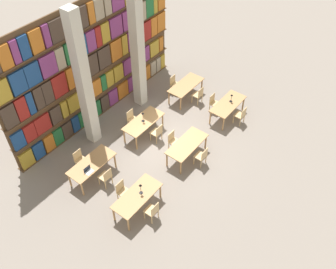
{
  "coord_description": "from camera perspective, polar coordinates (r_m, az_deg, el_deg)",
  "views": [
    {
      "loc": [
        -8.73,
        -6.81,
        11.56
      ],
      "look_at": [
        0.0,
        -0.12,
        0.7
      ],
      "focal_mm": 40.0,
      "sensor_mm": 36.0,
      "label": 1
    }
  ],
  "objects": [
    {
      "name": "ground_plane",
      "position": [
        16.0,
        -0.33,
        -1.6
      ],
      "size": [
        40.0,
        40.0,
        0.0
      ],
      "primitive_type": "plane",
      "color": "gray"
    },
    {
      "name": "bookshelf_bank",
      "position": [
        16.28,
        -10.98,
        10.86
      ],
      "size": [
        9.38,
        0.35,
        5.5
      ],
      "color": "brown",
      "rests_on": "ground_plane"
    },
    {
      "name": "pillar_left",
      "position": [
        14.68,
        -12.75,
        7.77
      ],
      "size": [
        0.46,
        0.46,
        6.0
      ],
      "color": "beige",
      "rests_on": "ground_plane"
    },
    {
      "name": "pillar_center",
      "position": [
        16.44,
        -4.69,
        13.11
      ],
      "size": [
        0.46,
        0.46,
        6.0
      ],
      "color": "beige",
      "rests_on": "ground_plane"
    },
    {
      "name": "reading_table_0",
      "position": [
        13.46,
        -4.72,
        -9.46
      ],
      "size": [
        1.93,
        0.84,
        0.78
      ],
      "color": "tan",
      "rests_on": "ground_plane"
    },
    {
      "name": "chair_0",
      "position": [
        13.34,
        -2.38,
        -11.53
      ],
      "size": [
        0.42,
        0.4,
        0.89
      ],
      "color": "tan",
      "rests_on": "ground_plane"
    },
    {
      "name": "chair_1",
      "position": [
        13.93,
        -6.93,
        -8.52
      ],
      "size": [
        0.42,
        0.4,
        0.89
      ],
      "rotation": [
        0.0,
        0.0,
        3.14
      ],
      "color": "tan",
      "rests_on": "ground_plane"
    },
    {
      "name": "desk_lamp_0",
      "position": [
        13.18,
        -4.2,
        -8.02
      ],
      "size": [
        0.14,
        0.14,
        0.49
      ],
      "color": "black",
      "rests_on": "reading_table_0"
    },
    {
      "name": "reading_table_1",
      "position": [
        15.06,
        2.91,
        -1.64
      ],
      "size": [
        1.93,
        0.84,
        0.78
      ],
      "color": "tan",
      "rests_on": "ground_plane"
    },
    {
      "name": "chair_2",
      "position": [
        14.98,
        5.16,
        -3.29
      ],
      "size": [
        0.42,
        0.4,
        0.89
      ],
      "color": "tan",
      "rests_on": "ground_plane"
    },
    {
      "name": "chair_3",
      "position": [
        15.51,
        0.83,
        -0.95
      ],
      "size": [
        0.42,
        0.4,
        0.89
      ],
      "rotation": [
        0.0,
        0.0,
        3.14
      ],
      "color": "tan",
      "rests_on": "ground_plane"
    },
    {
      "name": "reading_table_2",
      "position": [
        17.08,
        9.11,
        4.45
      ],
      "size": [
        1.93,
        0.84,
        0.78
      ],
      "color": "tan",
      "rests_on": "ground_plane"
    },
    {
      "name": "chair_4",
      "position": [
        16.98,
        11.04,
        2.94
      ],
      "size": [
        0.42,
        0.4,
        0.89
      ],
      "color": "tan",
      "rests_on": "ground_plane"
    },
    {
      "name": "chair_5",
      "position": [
        17.45,
        7.02,
        4.85
      ],
      "size": [
        0.42,
        0.4,
        0.89
      ],
      "rotation": [
        0.0,
        0.0,
        3.14
      ],
      "color": "tan",
      "rests_on": "ground_plane"
    },
    {
      "name": "desk_lamp_1",
      "position": [
        16.98,
        9.66,
        5.69
      ],
      "size": [
        0.14,
        0.14,
        0.41
      ],
      "color": "black",
      "rests_on": "reading_table_2"
    },
    {
      "name": "reading_table_3",
      "position": [
        14.65,
        -11.54,
        -4.52
      ],
      "size": [
        1.93,
        0.84,
        0.78
      ],
      "color": "tan",
      "rests_on": "ground_plane"
    },
    {
      "name": "chair_6",
      "position": [
        14.43,
        -9.44,
        -6.33
      ],
      "size": [
        0.42,
        0.4,
        0.89
      ],
      "color": "tan",
      "rests_on": "ground_plane"
    },
    {
      "name": "chair_7",
      "position": [
        15.2,
        -13.24,
        -3.73
      ],
      "size": [
        0.42,
        0.4,
        0.89
      ],
      "rotation": [
        0.0,
        0.0,
        3.14
      ],
      "color": "tan",
      "rests_on": "ground_plane"
    },
    {
      "name": "laptop",
      "position": [
        14.29,
        -12.0,
        -5.45
      ],
      "size": [
        0.32,
        0.22,
        0.21
      ],
      "color": "silver",
      "rests_on": "reading_table_3"
    },
    {
      "name": "reading_table_4",
      "position": [
        16.03,
        -3.75,
        1.83
      ],
      "size": [
        1.93,
        0.84,
        0.78
      ],
      "color": "tan",
      "rests_on": "ground_plane"
    },
    {
      "name": "chair_8",
      "position": [
        15.86,
        -1.66,
        0.33
      ],
      "size": [
        0.42,
        0.4,
        0.89
      ],
      "color": "tan",
      "rests_on": "ground_plane"
    },
    {
      "name": "chair_9",
      "position": [
        16.56,
        -5.48,
        2.4
      ],
      "size": [
        0.42,
        0.4,
        0.89
      ],
      "rotation": [
        0.0,
        0.0,
        3.14
      ],
      "color": "tan",
      "rests_on": "ground_plane"
    },
    {
      "name": "desk_lamp_2",
      "position": [
        15.75,
        -3.87,
        2.93
      ],
      "size": [
        0.14,
        0.14,
        0.49
      ],
      "color": "black",
      "rests_on": "reading_table_4"
    },
    {
      "name": "reading_table_5",
      "position": [
        17.98,
        2.75,
        7.38
      ],
      "size": [
        1.93,
        0.84,
        0.78
      ],
      "color": "tan",
      "rests_on": "ground_plane"
    },
    {
      "name": "chair_10",
      "position": [
        17.83,
        4.66,
        6.07
      ],
      "size": [
        0.42,
        0.4,
        0.89
      ],
      "color": "tan",
      "rests_on": "ground_plane"
    },
    {
      "name": "chair_11",
      "position": [
        18.46,
        1.0,
        7.75
      ],
      "size": [
        0.42,
        0.4,
        0.89
      ],
      "rotation": [
        0.0,
        0.0,
        3.14
      ],
      "color": "tan",
      "rests_on": "ground_plane"
    }
  ]
}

